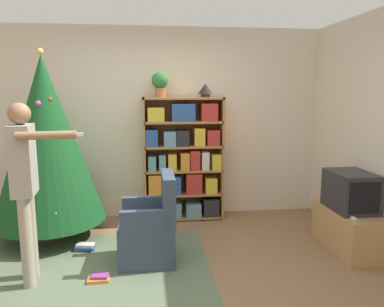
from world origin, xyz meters
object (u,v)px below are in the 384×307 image
Objects in this scene: christmas_tree at (46,140)px; potted_plant at (160,83)px; table_lamp at (205,89)px; bookshelf at (183,160)px; television at (350,191)px; standing_person at (25,179)px; armchair at (150,231)px.

christmas_tree is 1.59m from potted_plant.
christmas_tree is 11.10× the size of table_lamp.
potted_plant is (-0.30, 0.01, 1.04)m from bookshelf.
standing_person is (-3.27, -0.32, 0.31)m from television.
bookshelf is at bearing 16.81° from christmas_tree.
table_lamp is (1.86, 1.59, 0.79)m from standing_person.
potted_plant is 0.61m from table_lamp.
bookshelf is 1.44m from armchair.
potted_plant is at bearing 147.60° from television.
television is at bearing -12.87° from christmas_tree.
table_lamp reaches higher than armchair.
potted_plant is 1.64× the size of table_lamp.
television is (1.71, -1.26, -0.15)m from bookshelf.
potted_plant is (1.35, 0.51, 0.67)m from christmas_tree.
christmas_tree is 6.75× the size of potted_plant.
potted_plant is at bearing 172.42° from armchair.
armchair reaches higher than television.
television is at bearing -42.18° from table_lamp.
christmas_tree is 2.09m from table_lamp.
armchair is at bearing -121.03° from table_lamp.
television is 0.25× the size of christmas_tree.
standing_person reaches higher than television.
standing_person is at bearing -134.66° from bookshelf.
christmas_tree is at bearing -123.21° from armchair.
potted_plant reaches higher than standing_person.
standing_person is at bearing -128.50° from potted_plant.
bookshelf is 5.06× the size of potted_plant.
standing_person reaches higher than armchair.
christmas_tree reaches higher than armchair.
bookshelf is 0.75× the size of christmas_tree.
television is 2.65m from potted_plant.
bookshelf reaches higher than standing_person.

